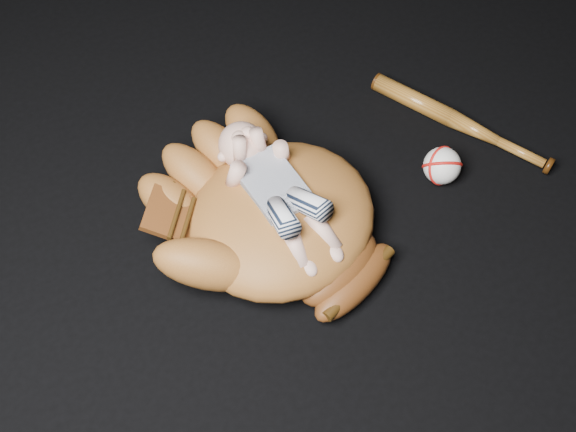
{
  "coord_description": "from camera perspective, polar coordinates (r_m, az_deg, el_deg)",
  "views": [
    {
      "loc": [
        -0.41,
        -0.67,
        1.18
      ],
      "look_at": [
        -0.11,
        -0.01,
        0.09
      ],
      "focal_mm": 45.0,
      "sensor_mm": 36.0,
      "label": 1
    }
  ],
  "objects": [
    {
      "name": "baseball_glove",
      "position": [
        1.32,
        -0.56,
        0.3
      ],
      "size": [
        0.62,
        0.65,
        0.16
      ],
      "primitive_type": null,
      "rotation": [
        0.0,
        0.0,
        0.42
      ],
      "color": "brown",
      "rests_on": "ground"
    },
    {
      "name": "newborn_baby",
      "position": [
        1.29,
        -0.57,
        1.74
      ],
      "size": [
        0.2,
        0.35,
        0.14
      ],
      "primitive_type": null,
      "rotation": [
        0.0,
        0.0,
        0.13
      ],
      "color": "#DDA48E",
      "rests_on": "baseball_glove"
    },
    {
      "name": "baseball_bat",
      "position": [
        1.58,
        13.52,
        7.16
      ],
      "size": [
        0.25,
        0.38,
        0.04
      ],
      "primitive_type": null,
      "rotation": [
        0.0,
        0.0,
        0.53
      ],
      "color": "brown",
      "rests_on": "ground"
    },
    {
      "name": "baseball",
      "position": [
        1.47,
        12.09,
        3.91
      ],
      "size": [
        0.08,
        0.08,
        0.08
      ],
      "primitive_type": "sphere",
      "rotation": [
        0.0,
        0.0,
        -0.05
      ],
      "color": "white",
      "rests_on": "ground"
    }
  ]
}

